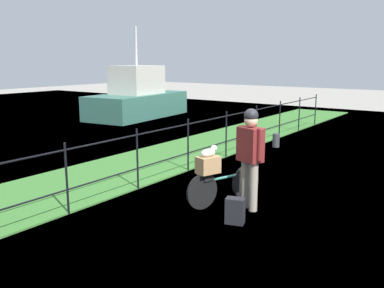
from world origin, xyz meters
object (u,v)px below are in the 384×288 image
(backpack_on_paving, at_px, (235,211))
(moored_boat_near, at_px, (137,98))
(cyclist_person, at_px, (250,150))
(bicycle_main, at_px, (224,186))
(wooden_crate, at_px, (208,165))
(terrier_dog, at_px, (209,152))
(mooring_bollard, at_px, (276,140))

(backpack_on_paving, xyz_separation_m, moored_boat_near, (8.05, 9.44, 0.60))
(cyclist_person, height_order, moored_boat_near, moored_boat_near)
(bicycle_main, relative_size, cyclist_person, 0.89)
(wooden_crate, relative_size, backpack_on_paving, 0.92)
(moored_boat_near, bearing_deg, backpack_on_paving, -130.46)
(bicycle_main, xyz_separation_m, wooden_crate, (-0.32, 0.11, 0.42))
(cyclist_person, xyz_separation_m, backpack_on_paving, (-0.68, -0.12, -0.80))
(terrier_dog, bearing_deg, bicycle_main, -19.21)
(backpack_on_paving, bearing_deg, cyclist_person, -96.84)
(bicycle_main, xyz_separation_m, terrier_dog, (-0.30, 0.10, 0.64))
(mooring_bollard, relative_size, moored_boat_near, 0.08)
(bicycle_main, bearing_deg, mooring_bollard, 14.34)
(wooden_crate, distance_m, backpack_on_paving, 0.96)
(terrier_dog, relative_size, backpack_on_paving, 0.81)
(wooden_crate, height_order, moored_boat_near, moored_boat_near)
(mooring_bollard, bearing_deg, terrier_dog, -167.54)
(bicycle_main, distance_m, moored_boat_near, 11.52)
(terrier_dog, xyz_separation_m, mooring_bollard, (5.25, 1.16, -0.76))
(wooden_crate, height_order, terrier_dog, terrier_dog)
(bicycle_main, distance_m, terrier_dog, 0.71)
(terrier_dog, distance_m, mooring_bollard, 5.43)
(wooden_crate, distance_m, mooring_bollard, 5.42)
(terrier_dog, height_order, moored_boat_near, moored_boat_near)
(terrier_dog, distance_m, cyclist_person, 0.67)
(bicycle_main, relative_size, mooring_bollard, 3.87)
(wooden_crate, relative_size, cyclist_person, 0.22)
(terrier_dog, bearing_deg, mooring_bollard, 12.46)
(cyclist_person, distance_m, mooring_bollard, 5.30)
(wooden_crate, xyz_separation_m, terrier_dog, (0.02, -0.01, 0.22))
(terrier_dog, height_order, cyclist_person, cyclist_person)
(wooden_crate, relative_size, terrier_dog, 1.14)
(bicycle_main, height_order, terrier_dog, terrier_dog)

